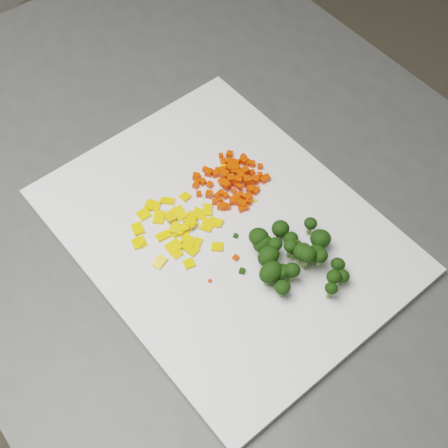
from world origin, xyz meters
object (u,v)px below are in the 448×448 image
Objects in this scene: pepper_pile at (177,228)px; broccoli_pile at (301,256)px; counter_block at (225,334)px; carrot_pile at (232,177)px; cutting_board at (224,231)px.

broccoli_pile reaches higher than pepper_pile.
pepper_pile reaches higher than counter_block.
counter_block is 0.51m from broccoli_pile.
carrot_pile is 0.16m from broccoli_pile.
carrot_pile reaches higher than cutting_board.
pepper_pile is 0.97× the size of broccoli_pile.
cutting_board is 0.12m from broccoli_pile.
broccoli_pile reaches higher than carrot_pile.
carrot_pile reaches higher than counter_block.
broccoli_pile reaches higher than cutting_board.
cutting_board is 0.06m from pepper_pile.
pepper_pile is at bearing -165.18° from broccoli_pile.
cutting_board is 0.08m from carrot_pile.
counter_block is at bearing 162.48° from broccoli_pile.
cutting_board is 3.88× the size of pepper_pile.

